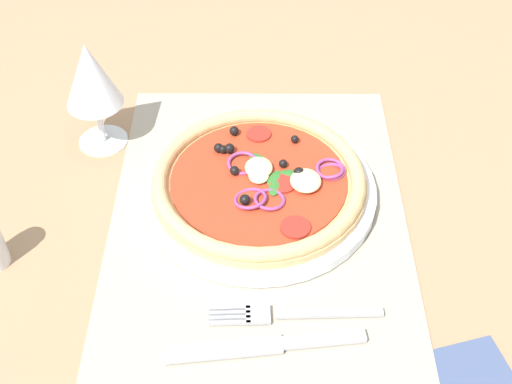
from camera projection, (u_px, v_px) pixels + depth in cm
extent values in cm
cube|color=#9E7A56|center=(256.00, 220.00, 81.66)|extent=(190.00, 140.00, 2.40)
cube|color=#A39984|center=(256.00, 212.00, 80.67)|extent=(46.84, 34.65, 0.40)
cylinder|color=white|center=(259.00, 191.00, 81.99)|extent=(28.19, 28.19, 1.39)
cylinder|color=tan|center=(259.00, 184.00, 81.15)|extent=(25.67, 25.67, 1.00)
torus|color=tan|center=(259.00, 178.00, 80.54)|extent=(25.42, 25.42, 1.80)
cylinder|color=#B7381E|center=(259.00, 180.00, 80.69)|extent=(21.05, 21.05, 0.30)
ellipsoid|color=beige|center=(252.00, 168.00, 81.16)|extent=(3.71, 3.34, 1.11)
ellipsoid|color=beige|center=(257.00, 176.00, 80.38)|extent=(2.71, 2.43, 0.81)
ellipsoid|color=beige|center=(303.00, 181.00, 79.48)|extent=(4.07, 3.66, 1.22)
sphere|color=black|center=(220.00, 149.00, 83.55)|extent=(1.05, 1.05, 1.05)
sphere|color=black|center=(232.00, 131.00, 85.94)|extent=(1.21, 1.21, 1.21)
sphere|color=black|center=(242.00, 200.00, 77.25)|extent=(1.25, 1.25, 1.25)
sphere|color=black|center=(292.00, 139.00, 84.95)|extent=(1.01, 1.01, 1.01)
sphere|color=black|center=(232.00, 171.00, 80.77)|extent=(1.13, 1.13, 1.13)
sphere|color=black|center=(281.00, 163.00, 81.73)|extent=(1.03, 1.03, 1.03)
sphere|color=black|center=(216.00, 148.00, 83.65)|extent=(1.17, 1.17, 1.17)
sphere|color=black|center=(296.00, 173.00, 80.33)|extent=(1.35, 1.35, 1.35)
sphere|color=black|center=(227.00, 148.00, 83.50)|extent=(1.26, 1.26, 1.26)
torus|color=#8E3D75|center=(328.00, 169.00, 81.40)|extent=(3.72, 3.70, 0.86)
torus|color=#8E3D75|center=(240.00, 163.00, 82.17)|extent=(3.86, 3.83, 0.80)
torus|color=#8E3D75|center=(248.00, 199.00, 77.89)|extent=(4.01, 3.94, 1.53)
torus|color=#8E3D75|center=(267.00, 200.00, 77.79)|extent=(3.73, 3.72, 0.89)
torus|color=#8E3D75|center=(328.00, 171.00, 81.19)|extent=(3.42, 3.33, 1.56)
cylinder|color=#A3281E|center=(293.00, 227.00, 74.88)|extent=(3.36, 3.36, 0.30)
cylinder|color=#A3281E|center=(280.00, 184.00, 79.76)|extent=(3.09, 3.09, 0.30)
cylinder|color=#A3281E|center=(255.00, 134.00, 86.20)|extent=(3.08, 3.08, 0.30)
ellipsoid|color=#2D6B28|center=(272.00, 187.00, 79.28)|extent=(2.97, 1.79, 0.30)
ellipsoid|color=#2D6B28|center=(259.00, 159.00, 82.79)|extent=(2.74, 3.10, 0.30)
ellipsoid|color=#2D6B28|center=(289.00, 174.00, 80.90)|extent=(1.81, 2.98, 0.30)
ellipsoid|color=#2D6B28|center=(272.00, 178.00, 80.39)|extent=(3.13, 2.56, 0.30)
cube|color=#B2B5BA|center=(326.00, 313.00, 69.95)|extent=(1.28, 11.18, 0.44)
cube|color=#B2B5BA|center=(260.00, 315.00, 69.81)|extent=(2.28, 2.59, 0.44)
cube|color=#B2B5BA|center=(227.00, 308.00, 70.38)|extent=(0.47, 4.33, 0.44)
cube|color=#B2B5BA|center=(227.00, 313.00, 69.96)|extent=(0.47, 4.33, 0.44)
cube|color=#B2B5BA|center=(227.00, 318.00, 69.53)|extent=(0.47, 4.33, 0.44)
cube|color=#B2B5BA|center=(226.00, 323.00, 69.11)|extent=(0.47, 4.33, 0.44)
cube|color=#B2B5BA|center=(321.00, 339.00, 67.61)|extent=(2.25, 8.49, 0.62)
cube|color=#B2B5BA|center=(221.00, 349.00, 66.91)|extent=(3.31, 11.75, 0.44)
cylinder|color=silver|center=(101.00, 140.00, 90.05)|extent=(6.40, 6.40, 0.40)
cylinder|color=silver|center=(97.00, 121.00, 87.79)|extent=(0.80, 0.80, 6.00)
cone|color=silver|center=(88.00, 74.00, 82.68)|extent=(7.20, 7.20, 8.50)
cone|color=orange|center=(88.00, 79.00, 83.13)|extent=(5.60, 5.60, 6.44)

